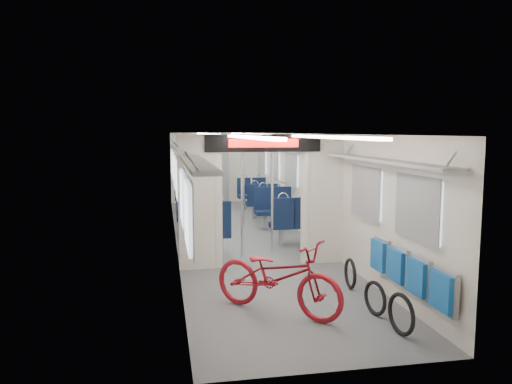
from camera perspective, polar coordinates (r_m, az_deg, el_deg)
carriage at (r=10.34m, az=-1.15°, el=2.25°), size 12.00×12.02×2.31m
bicycle at (r=6.54m, az=2.46°, el=-9.61°), size 1.80×1.74×0.97m
flip_bench at (r=6.71m, az=16.98°, el=-8.65°), size 0.12×2.09×0.50m
bike_hoop_a at (r=6.17m, az=16.24°, el=-13.48°), size 0.12×0.51×0.50m
bike_hoop_b at (r=6.71m, az=13.45°, el=-11.93°), size 0.14×0.45×0.45m
bike_hoop_c at (r=7.71m, az=10.71°, el=-9.32°), size 0.07×0.46×0.46m
seat_bay_near_left at (r=10.44m, az=-6.30°, el=-2.87°), size 0.96×2.31×1.17m
seat_bay_near_right at (r=11.25m, az=3.04°, el=-2.25°), size 0.92×2.13×1.12m
seat_bay_far_left at (r=13.93m, az=-7.38°, el=-0.62°), size 0.88×1.94×1.06m
seat_bay_far_right at (r=14.26m, az=0.12°, el=-0.39°), size 0.88×1.92×1.05m
stanchion_near_left at (r=9.33m, az=-1.61°, el=-0.43°), size 0.05×0.05×2.30m
stanchion_near_right at (r=9.59m, az=1.86°, el=-0.23°), size 0.05×0.05×2.30m
stanchion_far_left at (r=12.42m, az=-4.13°, el=1.40°), size 0.04×0.04×2.30m
stanchion_far_right at (r=12.18m, az=-1.39°, el=1.31°), size 0.05×0.05×2.30m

